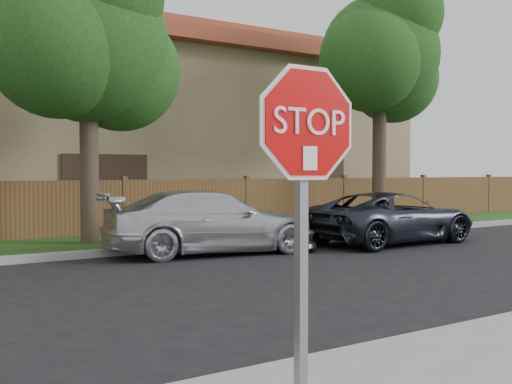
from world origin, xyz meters
TOP-DOWN VIEW (x-y plane):
  - tree_mid at (2.52, 9.57)m, footprint 4.80×3.90m
  - tree_right at (12.02, 9.57)m, footprint 4.80×3.90m
  - stop_sign at (0.43, -1.48)m, footprint 1.01×0.13m
  - sedan_right at (4.52, 7.29)m, footprint 5.12×2.71m
  - sedan_far_right at (9.32, 6.48)m, footprint 4.78×2.34m

SIDE VIEW (x-z plane):
  - sedan_far_right at x=9.32m, z-range 0.00..1.31m
  - sedan_right at x=4.52m, z-range 0.00..1.41m
  - stop_sign at x=0.43m, z-range 0.55..3.11m
  - tree_mid at x=2.52m, z-range 1.20..8.55m
  - tree_right at x=12.02m, z-range 1.47..9.67m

